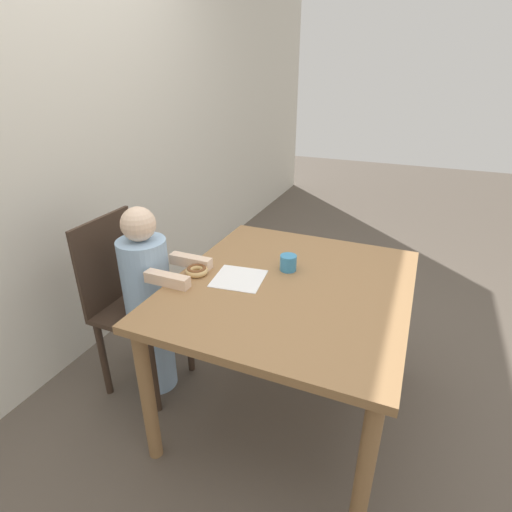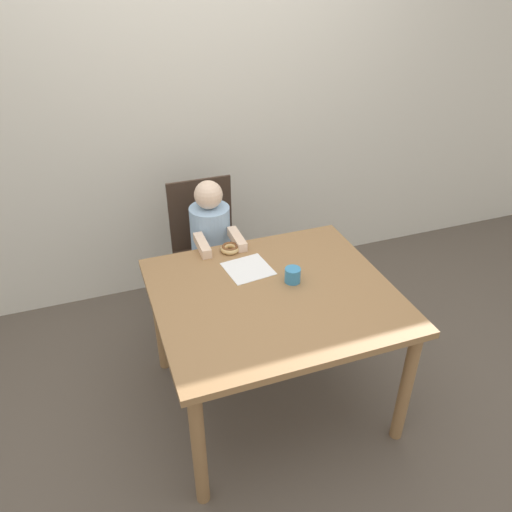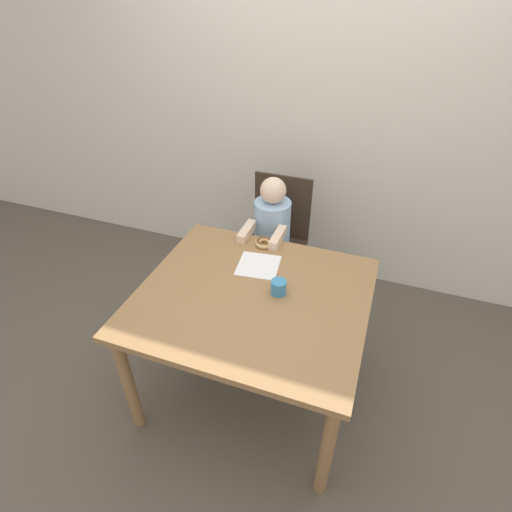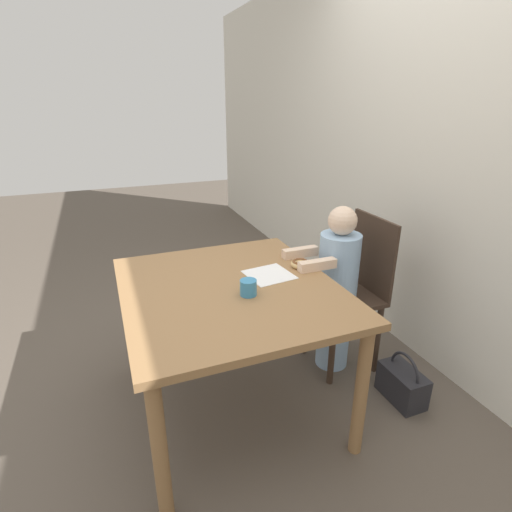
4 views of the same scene
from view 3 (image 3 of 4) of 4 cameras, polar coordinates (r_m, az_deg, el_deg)
name	(u,v)px [view 3 (image 3 of 4)]	position (r m, az deg, el deg)	size (l,w,h in m)	color
ground_plane	(253,384)	(2.49, -0.40, -17.79)	(12.00, 12.00, 0.00)	brown
wall_back	(320,109)	(2.81, 9.08, 19.97)	(8.00, 0.05, 2.50)	silver
dining_table	(253,307)	(2.02, -0.47, -7.35)	(1.11, 1.00, 0.71)	olive
chair	(276,242)	(2.73, 2.92, 1.96)	(0.39, 0.37, 0.92)	#38281E
child_figure	(271,248)	(2.62, 2.20, 1.14)	(0.24, 0.42, 1.00)	#99BCE0
donut	(264,242)	(2.29, 1.16, 1.97)	(0.10, 0.10, 0.04)	#DBB270
napkin	(258,265)	(2.14, 0.34, -1.34)	(0.24, 0.24, 0.00)	white
handbag	(333,291)	(2.96, 10.95, -4.95)	(0.26, 0.15, 0.29)	#232328
cup	(279,287)	(1.95, 3.25, -4.46)	(0.08, 0.08, 0.07)	teal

